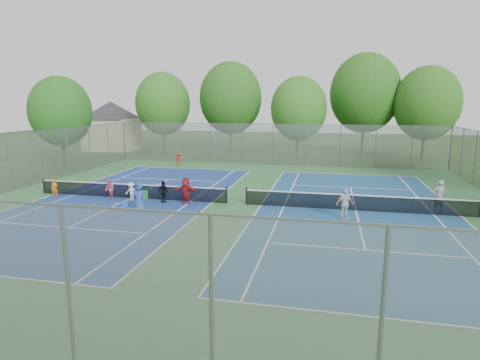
% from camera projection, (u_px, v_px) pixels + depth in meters
% --- Properties ---
extents(ground, '(120.00, 120.00, 0.00)m').
position_uv_depth(ground, '(236.00, 204.00, 24.33)').
color(ground, '#284B17').
rests_on(ground, ground).
extents(court_pad, '(32.00, 32.00, 0.01)m').
position_uv_depth(court_pad, '(236.00, 204.00, 24.33)').
color(court_pad, '#316739').
rests_on(court_pad, ground).
extents(court_left, '(10.97, 23.77, 0.01)m').
position_uv_depth(court_left, '(131.00, 198.00, 25.82)').
color(court_left, navy).
rests_on(court_left, court_pad).
extents(court_right, '(10.97, 23.77, 0.01)m').
position_uv_depth(court_right, '(356.00, 210.00, 22.84)').
color(court_right, navy).
rests_on(court_right, court_pad).
extents(net_left, '(12.87, 0.10, 0.91)m').
position_uv_depth(net_left, '(130.00, 191.00, 25.74)').
color(net_left, black).
rests_on(net_left, ground).
extents(net_right, '(12.87, 0.10, 0.91)m').
position_uv_depth(net_right, '(356.00, 203.00, 22.76)').
color(net_right, black).
rests_on(net_right, ground).
extents(fence_north, '(32.00, 0.10, 4.00)m').
position_uv_depth(fence_north, '(273.00, 145.00, 39.28)').
color(fence_north, gray).
rests_on(fence_north, ground).
extents(fence_south, '(32.00, 0.10, 4.00)m').
position_uv_depth(fence_south, '(69.00, 295.00, 8.62)').
color(fence_south, gray).
rests_on(fence_south, ground).
extents(fence_west, '(0.10, 32.00, 4.00)m').
position_uv_depth(fence_west, '(8.00, 163.00, 27.36)').
color(fence_west, gray).
rests_on(fence_west, ground).
extents(house, '(11.03, 11.03, 7.30)m').
position_uv_depth(house, '(111.00, 117.00, 51.21)').
color(house, '#B7A88C').
rests_on(house, ground).
extents(tree_nw, '(6.40, 6.40, 9.58)m').
position_uv_depth(tree_nw, '(163.00, 104.00, 47.27)').
color(tree_nw, '#443326').
rests_on(tree_nw, ground).
extents(tree_nl, '(7.20, 7.20, 10.69)m').
position_uv_depth(tree_nl, '(231.00, 98.00, 46.40)').
color(tree_nl, '#443326').
rests_on(tree_nl, ground).
extents(tree_nc, '(6.00, 6.00, 8.85)m').
position_uv_depth(tree_nc, '(299.00, 109.00, 43.00)').
color(tree_nc, '#443326').
rests_on(tree_nc, ground).
extents(tree_nr, '(7.60, 7.60, 11.42)m').
position_uv_depth(tree_nr, '(365.00, 93.00, 44.07)').
color(tree_nr, '#443326').
rests_on(tree_nr, ground).
extents(tree_ne, '(6.60, 6.60, 9.77)m').
position_uv_depth(tree_ne, '(427.00, 103.00, 41.08)').
color(tree_ne, '#443326').
rests_on(tree_ne, ground).
extents(tree_side_w, '(5.60, 5.60, 8.47)m').
position_uv_depth(tree_side_w, '(60.00, 111.00, 36.96)').
color(tree_side_w, '#443326').
rests_on(tree_side_w, ground).
extents(ball_crate, '(0.40, 0.40, 0.31)m').
position_uv_depth(ball_crate, '(126.00, 204.00, 23.74)').
color(ball_crate, blue).
rests_on(ball_crate, ground).
extents(ball_hopper, '(0.34, 0.34, 0.58)m').
position_uv_depth(ball_hopper, '(146.00, 194.00, 25.65)').
color(ball_hopper, '#238238').
rests_on(ball_hopper, ground).
extents(student_a, '(0.51, 0.41, 1.20)m').
position_uv_depth(student_a, '(55.00, 188.00, 25.99)').
color(student_a, orange).
rests_on(student_a, ground).
extents(student_b, '(0.80, 0.75, 1.32)m').
position_uv_depth(student_b, '(110.00, 189.00, 25.36)').
color(student_b, '#CE5072').
rests_on(student_b, ground).
extents(student_c, '(0.76, 0.44, 1.17)m').
position_uv_depth(student_c, '(131.00, 192.00, 25.06)').
color(student_c, silver).
rests_on(student_c, ground).
extents(student_d, '(0.86, 0.57, 1.35)m').
position_uv_depth(student_d, '(163.00, 192.00, 24.57)').
color(student_d, black).
rests_on(student_d, ground).
extents(student_e, '(0.93, 0.73, 1.68)m').
position_uv_depth(student_e, '(139.00, 197.00, 22.59)').
color(student_e, '#294E99').
rests_on(student_e, ground).
extents(student_f, '(1.54, 0.63, 1.61)m').
position_uv_depth(student_f, '(186.00, 191.00, 24.25)').
color(student_f, maroon).
rests_on(student_f, ground).
extents(child_far_baseline, '(0.92, 0.65, 1.30)m').
position_uv_depth(child_far_baseline, '(179.00, 160.00, 38.55)').
color(child_far_baseline, '#A82018').
rests_on(child_far_baseline, ground).
extents(instructor, '(0.73, 0.54, 1.84)m').
position_uv_depth(instructor, '(439.00, 196.00, 22.40)').
color(instructor, gray).
rests_on(instructor, ground).
extents(teen_court_b, '(1.04, 0.82, 1.65)m').
position_uv_depth(teen_court_b, '(345.00, 204.00, 21.03)').
color(teen_court_b, silver).
rests_on(teen_court_b, ground).
extents(tennis_ball_0, '(0.07, 0.07, 0.07)m').
position_uv_depth(tennis_ball_0, '(59.00, 211.00, 22.55)').
color(tennis_ball_0, '#EBF438').
rests_on(tennis_ball_0, ground).
extents(tennis_ball_1, '(0.07, 0.07, 0.07)m').
position_uv_depth(tennis_ball_1, '(92.00, 204.00, 24.18)').
color(tennis_ball_1, '#D7E535').
rests_on(tennis_ball_1, ground).
extents(tennis_ball_2, '(0.07, 0.07, 0.07)m').
position_uv_depth(tennis_ball_2, '(89.00, 216.00, 21.72)').
color(tennis_ball_2, '#E2F238').
rests_on(tennis_ball_2, ground).
extents(tennis_ball_3, '(0.07, 0.07, 0.07)m').
position_uv_depth(tennis_ball_3, '(35.00, 215.00, 21.83)').
color(tennis_ball_3, '#D8E735').
rests_on(tennis_ball_3, ground).
extents(tennis_ball_4, '(0.07, 0.07, 0.07)m').
position_uv_depth(tennis_ball_4, '(116.00, 204.00, 24.31)').
color(tennis_ball_4, '#BFCE30').
rests_on(tennis_ball_4, ground).
extents(tennis_ball_5, '(0.07, 0.07, 0.07)m').
position_uv_depth(tennis_ball_5, '(94.00, 208.00, 23.23)').
color(tennis_ball_5, '#F3F539').
rests_on(tennis_ball_5, ground).
extents(tennis_ball_6, '(0.07, 0.07, 0.07)m').
position_uv_depth(tennis_ball_6, '(127.00, 236.00, 18.46)').
color(tennis_ball_6, yellow).
rests_on(tennis_ball_6, ground).
extents(tennis_ball_7, '(0.07, 0.07, 0.07)m').
position_uv_depth(tennis_ball_7, '(116.00, 223.00, 20.33)').
color(tennis_ball_7, '#CBD932').
rests_on(tennis_ball_7, ground).
extents(tennis_ball_8, '(0.07, 0.07, 0.07)m').
position_uv_depth(tennis_ball_8, '(94.00, 205.00, 23.88)').
color(tennis_ball_8, '#D0E034').
rests_on(tennis_ball_8, ground).
extents(tennis_ball_9, '(0.07, 0.07, 0.07)m').
position_uv_depth(tennis_ball_9, '(107.00, 218.00, 21.25)').
color(tennis_ball_9, gold).
rests_on(tennis_ball_9, ground).
extents(tennis_ball_10, '(0.07, 0.07, 0.07)m').
position_uv_depth(tennis_ball_10, '(108.00, 214.00, 22.08)').
color(tennis_ball_10, '#CCDA32').
rests_on(tennis_ball_10, ground).
extents(tennis_ball_11, '(0.07, 0.07, 0.07)m').
position_uv_depth(tennis_ball_11, '(75.00, 219.00, 21.02)').
color(tennis_ball_11, '#CBD331').
rests_on(tennis_ball_11, ground).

